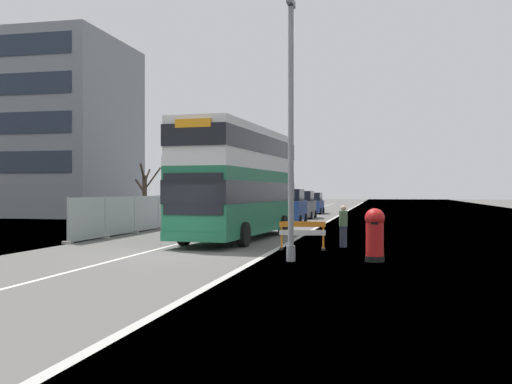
% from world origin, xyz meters
% --- Properties ---
extents(ground, '(140.00, 280.00, 0.10)m').
position_xyz_m(ground, '(0.65, 0.08, -0.05)').
color(ground, '#565451').
extents(double_decker_bus, '(3.44, 11.60, 5.11)m').
position_xyz_m(double_decker_bus, '(0.82, 7.19, 2.72)').
color(double_decker_bus, '#1E6B47').
rests_on(double_decker_bus, ground).
extents(lamppost_foreground, '(0.29, 0.70, 8.37)m').
position_xyz_m(lamppost_foreground, '(4.46, -0.75, 3.95)').
color(lamppost_foreground, gray).
rests_on(lamppost_foreground, ground).
extents(red_pillar_postbox, '(0.63, 0.63, 1.70)m').
position_xyz_m(red_pillar_postbox, '(7.08, -0.27, 0.93)').
color(red_pillar_postbox, black).
rests_on(red_pillar_postbox, ground).
extents(roadworks_barrier, '(1.76, 0.63, 1.08)m').
position_xyz_m(roadworks_barrier, '(4.34, 2.89, 0.68)').
color(roadworks_barrier, orange).
rests_on(roadworks_barrier, ground).
extents(construction_site_fence, '(0.44, 13.80, 2.01)m').
position_xyz_m(construction_site_fence, '(-5.68, 10.02, 0.96)').
color(construction_site_fence, '#A8AAAD').
rests_on(construction_site_fence, ground).
extents(car_oncoming_near, '(1.95, 4.52, 2.37)m').
position_xyz_m(car_oncoming_near, '(0.92, 21.73, 1.10)').
color(car_oncoming_near, navy).
rests_on(car_oncoming_near, ground).
extents(car_receding_mid, '(2.04, 4.48, 2.23)m').
position_xyz_m(car_receding_mid, '(0.81, 28.42, 1.04)').
color(car_receding_mid, slate).
rests_on(car_receding_mid, ground).
extents(car_receding_far, '(2.09, 4.39, 2.06)m').
position_xyz_m(car_receding_far, '(0.46, 38.39, 0.96)').
color(car_receding_far, navy).
rests_on(car_receding_far, ground).
extents(bare_tree_far_verge_near, '(2.21, 3.04, 4.42)m').
position_xyz_m(bare_tree_far_verge_near, '(-11.48, 25.14, 2.16)').
color(bare_tree_far_verge_near, '#4C3D2D').
rests_on(bare_tree_far_verge_near, ground).
extents(pedestrian_at_kerb, '(0.34, 0.34, 1.67)m').
position_xyz_m(pedestrian_at_kerb, '(5.78, 4.32, 0.84)').
color(pedestrian_at_kerb, '#2D3342').
rests_on(pedestrian_at_kerb, ground).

